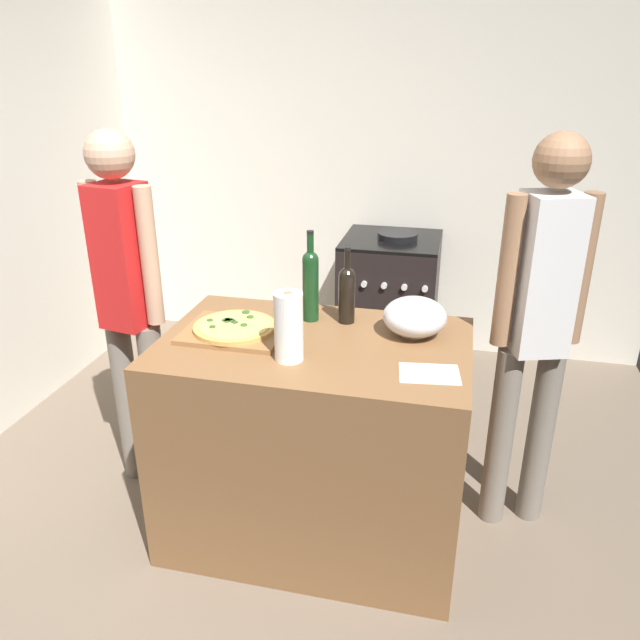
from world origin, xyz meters
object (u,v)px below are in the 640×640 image
wine_bottle_amber (347,292)px  person_in_red (538,318)px  stove (389,303)px  wine_bottle_dark (311,282)px  paper_towel_roll (289,327)px  mixing_bowl (415,317)px  pizza (235,327)px  person_in_stripes (128,297)px

wine_bottle_amber → person_in_red: 0.77m
wine_bottle_amber → stove: size_ratio=0.35×
person_in_red → wine_bottle_dark: bearing=-175.9°
paper_towel_roll → stove: size_ratio=0.28×
paper_towel_roll → stove: paper_towel_roll is taller
mixing_bowl → stove: size_ratio=0.27×
wine_bottle_dark → person_in_red: bearing=4.1°
pizza → wine_bottle_dark: (0.26, 0.21, 0.14)m
person_in_red → mixing_bowl: bearing=-165.3°
wine_bottle_dark → person_in_red: 0.93m
pizza → paper_towel_roll: bearing=-31.7°
pizza → stove: pizza is taller
wine_bottle_amber → person_in_stripes: size_ratio=0.19×
wine_bottle_dark → wine_bottle_amber: bearing=4.5°
stove → person_in_red: (0.75, -1.40, 0.53)m
mixing_bowl → stove: (-0.27, 1.52, -0.55)m
paper_towel_roll → pizza: bearing=148.3°
paper_towel_roll → person_in_red: size_ratio=0.15×
mixing_bowl → paper_towel_roll: 0.54m
mixing_bowl → stove: bearing=100.2°
person_in_stripes → wine_bottle_amber: bearing=3.7°
mixing_bowl → person_in_red: bearing=14.7°
pizza → paper_towel_roll: paper_towel_roll is taller
mixing_bowl → wine_bottle_amber: (-0.29, 0.07, 0.06)m
paper_towel_roll → person_in_stripes: 0.90m
mixing_bowl → person_in_red: (0.48, 0.13, -0.01)m
pizza → stove: bearing=75.7°
paper_towel_roll → wine_bottle_dark: bearing=92.0°
mixing_bowl → paper_towel_roll: bearing=-142.9°
wine_bottle_amber → paper_towel_roll: bearing=-109.3°
paper_towel_roll → person_in_stripes: size_ratio=0.16×
person_in_stripes → paper_towel_roll: bearing=-21.7°
paper_towel_roll → person_in_red: 1.01m
person_in_stripes → person_in_red: (1.74, 0.12, 0.02)m
stove → person_in_stripes: person_in_stripes is taller
pizza → person_in_red: bearing=13.2°
paper_towel_roll → stove: (0.15, 1.85, -0.60)m
stove → wine_bottle_amber: bearing=-90.6°
paper_towel_roll → person_in_red: (0.90, 0.45, -0.06)m
paper_towel_roll → mixing_bowl: bearing=37.1°
wine_bottle_dark → pizza: bearing=-141.2°
paper_towel_roll → person_in_red: bearing=26.3°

